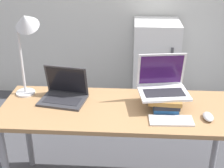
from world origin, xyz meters
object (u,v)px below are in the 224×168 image
at_px(mini_fridge, 155,66).
at_px(wireless_keyboard, 171,120).
at_px(book_stack, 165,101).
at_px(mouse, 208,117).
at_px(desk_lamp, 25,31).
at_px(laptop_left, 64,94).
at_px(laptop_on_books, 163,85).

bearing_deg(mini_fridge, wireless_keyboard, -90.11).
bearing_deg(book_stack, mini_fridge, 88.81).
bearing_deg(mouse, desk_lamp, 168.61).
bearing_deg(desk_lamp, wireless_keyboard, -16.51).
relative_size(laptop_left, book_stack, 1.36).
relative_size(laptop_left, desk_lamp, 0.54).
height_order(book_stack, desk_lamp, desk_lamp).
height_order(laptop_on_books, mouse, laptop_on_books).
bearing_deg(mouse, wireless_keyboard, -169.48).
relative_size(laptop_on_books, mini_fridge, 0.37).
bearing_deg(laptop_on_books, laptop_left, 178.17).
relative_size(book_stack, laptop_on_books, 0.71).
bearing_deg(laptop_left, wireless_keyboard, -18.68).
height_order(laptop_left, mini_fridge, mini_fridge).
bearing_deg(laptop_left, desk_lamp, 170.38).
xyz_separation_m(laptop_on_books, wireless_keyboard, (0.04, -0.23, -0.14)).
relative_size(mouse, mini_fridge, 0.12).
height_order(book_stack, mouse, book_stack).
relative_size(laptop_on_books, desk_lamp, 0.56).
distance_m(laptop_left, book_stack, 0.72).
xyz_separation_m(wireless_keyboard, mini_fridge, (0.00, 1.52, -0.24)).
bearing_deg(book_stack, desk_lamp, 173.33).
bearing_deg(laptop_left, laptop_on_books, -1.83).
height_order(desk_lamp, mini_fridge, desk_lamp).
height_order(book_stack, laptop_on_books, laptop_on_books).
height_order(laptop_left, desk_lamp, desk_lamp).
bearing_deg(book_stack, laptop_on_books, 111.46).
height_order(wireless_keyboard, desk_lamp, desk_lamp).
distance_m(book_stack, desk_lamp, 1.06).
relative_size(book_stack, mini_fridge, 0.26).
distance_m(mouse, desk_lamp, 1.33).
height_order(mouse, desk_lamp, desk_lamp).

